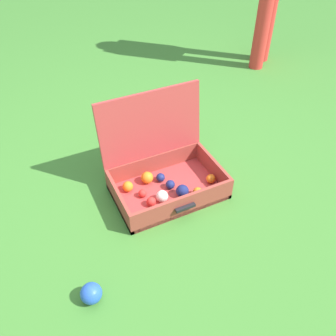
{
  "coord_description": "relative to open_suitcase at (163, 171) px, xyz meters",
  "views": [
    {
      "loc": [
        -0.54,
        -1.24,
        1.42
      ],
      "look_at": [
        0.08,
        0.03,
        0.18
      ],
      "focal_mm": 38.22,
      "sensor_mm": 36.0,
      "label": 1
    }
  ],
  "objects": [
    {
      "name": "stray_ball_on_grass",
      "position": [
        -0.56,
        -0.49,
        -0.07
      ],
      "size": [
        0.09,
        0.09,
        0.09
      ],
      "primitive_type": "sphere",
      "color": "blue",
      "rests_on": "ground"
    },
    {
      "name": "open_suitcase",
      "position": [
        0.0,
        0.0,
        0.0
      ],
      "size": [
        0.59,
        0.46,
        0.52
      ],
      "color": "#B23838",
      "rests_on": "ground"
    },
    {
      "name": "ground_plane",
      "position": [
        -0.08,
        -0.09,
        -0.12
      ],
      "size": [
        16.0,
        16.0,
        0.0
      ],
      "primitive_type": "plane",
      "color": "#3D7A2D"
    }
  ]
}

